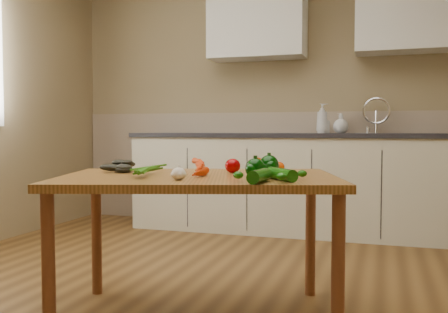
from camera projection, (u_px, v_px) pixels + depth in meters
name	position (u px, v px, depth m)	size (l,w,h in m)	color
room	(177.00, 70.00, 2.65)	(4.04, 5.04, 2.64)	brown
counter_run	(286.00, 182.00, 4.54)	(2.84, 0.64, 1.14)	beige
upper_cabinets	(323.00, 17.00, 4.50)	(2.15, 0.35, 0.70)	silver
table	(198.00, 191.00, 2.42)	(1.51, 1.19, 0.71)	#9E682D
soap_bottle_a	(322.00, 118.00, 4.50)	(0.10, 0.10, 0.27)	silver
soap_bottle_b	(324.00, 124.00, 4.52)	(0.08, 0.08, 0.17)	silver
soap_bottle_c	(341.00, 123.00, 4.48)	(0.14, 0.14, 0.18)	silver
carrot_bunch	(183.00, 169.00, 2.40)	(0.24, 0.19, 0.07)	#EA3A05
leafy_greens	(123.00, 163.00, 2.61)	(0.19, 0.17, 0.09)	black
garlic_bulb	(179.00, 174.00, 2.18)	(0.07, 0.07, 0.06)	white
pepper_a	(255.00, 168.00, 2.35)	(0.08, 0.08, 0.08)	black
pepper_b	(269.00, 165.00, 2.43)	(0.10, 0.10, 0.10)	black
pepper_c	(255.00, 168.00, 2.26)	(0.09, 0.09, 0.09)	black
tomato_a	(233.00, 166.00, 2.55)	(0.08, 0.08, 0.07)	#980206
tomato_b	(257.00, 165.00, 2.64)	(0.08, 0.08, 0.07)	#DE4405
tomato_c	(278.00, 167.00, 2.55)	(0.06, 0.06, 0.06)	#DE4405
zucchini_a	(281.00, 174.00, 2.17)	(0.05, 0.05, 0.21)	#0F4C08
zucchini_b	(260.00, 176.00, 2.08)	(0.06, 0.06, 0.19)	#0F4C08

